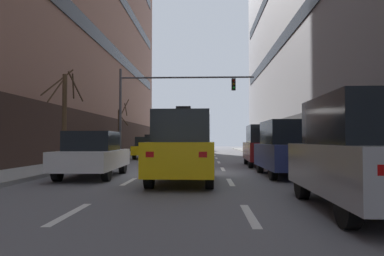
{
  "coord_description": "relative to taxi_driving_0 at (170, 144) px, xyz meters",
  "views": [
    {
      "loc": [
        0.84,
        -14.43,
        1.34
      ],
      "look_at": [
        -0.44,
        18.98,
        2.46
      ],
      "focal_mm": 33.38,
      "sensor_mm": 36.0,
      "label": 1
    }
  ],
  "objects": [
    {
      "name": "lane_stripe_l1_s8",
      "position": [
        1.56,
        -4.02,
        -0.84
      ],
      "size": [
        0.16,
        2.0,
        0.01
      ],
      "primitive_type": "cube",
      "color": "silver",
      "rests_on": "ground"
    },
    {
      "name": "lane_stripe_l1_s4",
      "position": [
        1.56,
        -24.02,
        -0.84
      ],
      "size": [
        0.16,
        2.0,
        0.01
      ],
      "primitive_type": "cube",
      "color": "silver",
      "rests_on": "ground"
    },
    {
      "name": "traffic_signal_0",
      "position": [
        0.88,
        -15.13,
        3.63
      ],
      "size": [
        9.64,
        0.35,
        6.33
      ],
      "color": "#4C4C51",
      "rests_on": "sidewalk_left"
    },
    {
      "name": "lane_stripe_l1_s5",
      "position": [
        1.56,
        -19.02,
        -0.84
      ],
      "size": [
        0.16,
        2.0,
        0.01
      ],
      "primitive_type": "cube",
      "color": "silver",
      "rests_on": "ground"
    },
    {
      "name": "taxi_driving_1",
      "position": [
        3.32,
        -29.21,
        0.26
      ],
      "size": [
        1.99,
        4.61,
        2.41
      ],
      "color": "black",
      "rests_on": "ground"
    },
    {
      "name": "taxi_driving_2",
      "position": [
        3.21,
        -14.44,
        -0.04
      ],
      "size": [
        1.86,
        4.37,
        1.81
      ],
      "color": "black",
      "rests_on": "ground"
    },
    {
      "name": "lane_stripe_l2_s6",
      "position": [
        4.81,
        -14.02,
        -0.84
      ],
      "size": [
        0.16,
        2.0,
        0.01
      ],
      "primitive_type": "cube",
      "color": "silver",
      "rests_on": "ground"
    },
    {
      "name": "lane_stripe_l1_s10",
      "position": [
        1.56,
        5.98,
        -0.84
      ],
      "size": [
        0.16,
        2.0,
        0.01
      ],
      "primitive_type": "cube",
      "color": "silver",
      "rests_on": "ground"
    },
    {
      "name": "lane_stripe_l2_s4",
      "position": [
        4.81,
        -24.02,
        -0.84
      ],
      "size": [
        0.16,
        2.0,
        0.01
      ],
      "primitive_type": "cube",
      "color": "silver",
      "rests_on": "ground"
    },
    {
      "name": "lane_stripe_l1_s6",
      "position": [
        1.56,
        -14.02,
        -0.84
      ],
      "size": [
        0.16,
        2.0,
        0.01
      ],
      "primitive_type": "cube",
      "color": "silver",
      "rests_on": "ground"
    },
    {
      "name": "car_driving_5",
      "position": [
        -0.03,
        -27.71,
        -0.04
      ],
      "size": [
        2.0,
        4.46,
        1.65
      ],
      "color": "black",
      "rests_on": "ground"
    },
    {
      "name": "lane_stripe_l2_s5",
      "position": [
        4.81,
        -19.02,
        -0.84
      ],
      "size": [
        0.16,
        2.0,
        0.01
      ],
      "primitive_type": "cube",
      "color": "silver",
      "rests_on": "ground"
    },
    {
      "name": "car_parked_1",
      "position": [
        7.02,
        -27.14,
        0.17
      ],
      "size": [
        1.84,
        4.26,
        2.05
      ],
      "color": "black",
      "rests_on": "ground"
    },
    {
      "name": "street_tree_0",
      "position": [
        -2.74,
        -23.64,
        1.71
      ],
      "size": [
        1.95,
        1.94,
        4.82
      ],
      "color": "#4C3823",
      "rests_on": "sidewalk_left"
    },
    {
      "name": "street_tree_1",
      "position": [
        -2.71,
        -12.67,
        1.19
      ],
      "size": [
        0.87,
        1.37,
        4.43
      ],
      "color": "#4C3823",
      "rests_on": "sidewalk_left"
    },
    {
      "name": "lane_stripe_l1_s2",
      "position": [
        1.56,
        -34.02,
        -0.84
      ],
      "size": [
        0.16,
        2.0,
        0.01
      ],
      "primitive_type": "cube",
      "color": "silver",
      "rests_on": "ground"
    },
    {
      "name": "sidewalk_right",
      "position": [
        9.36,
        -26.02,
        -0.78
      ],
      "size": [
        2.57,
        80.0,
        0.14
      ],
      "primitive_type": "cube",
      "color": "gray",
      "rests_on": "ground"
    },
    {
      "name": "lane_stripe_l2_s7",
      "position": [
        4.81,
        -9.02,
        -0.84
      ],
      "size": [
        0.16,
        2.0,
        0.01
      ],
      "primitive_type": "cube",
      "color": "silver",
      "rests_on": "ground"
    },
    {
      "name": "lane_stripe_l2_s9",
      "position": [
        4.81,
        0.98,
        -0.84
      ],
      "size": [
        0.16,
        2.0,
        0.01
      ],
      "primitive_type": "cube",
      "color": "silver",
      "rests_on": "ground"
    },
    {
      "name": "car_parked_2",
      "position": [
        7.02,
        -21.93,
        0.2
      ],
      "size": [
        1.93,
        4.38,
        2.1
      ],
      "color": "black",
      "rests_on": "ground"
    },
    {
      "name": "ground_plane",
      "position": [
        3.18,
        -26.02,
        -0.85
      ],
      "size": [
        120.0,
        120.0,
        0.0
      ],
      "primitive_type": "plane",
      "color": "slate"
    },
    {
      "name": "taxi_driving_4",
      "position": [
        3.2,
        3.96,
        0.21
      ],
      "size": [
        1.88,
        4.4,
        2.3
      ],
      "color": "black",
      "rests_on": "ground"
    },
    {
      "name": "lane_stripe_l2_s8",
      "position": [
        4.81,
        -4.02,
        -0.84
      ],
      "size": [
        0.16,
        2.0,
        0.01
      ],
      "primitive_type": "cube",
      "color": "silver",
      "rests_on": "ground"
    },
    {
      "name": "pedestrian_0",
      "position": [
        9.11,
        -16.6,
        0.22
      ],
      "size": [
        0.52,
        0.26,
        1.62
      ],
      "color": "brown",
      "rests_on": "sidewalk_right"
    },
    {
      "name": "lane_stripe_l2_s10",
      "position": [
        4.81,
        5.98,
        -0.84
      ],
      "size": [
        0.16,
        2.0,
        0.01
      ],
      "primitive_type": "cube",
      "color": "silver",
      "rests_on": "ground"
    },
    {
      "name": "lane_stripe_l2_s3",
      "position": [
        4.81,
        -29.02,
        -0.84
      ],
      "size": [
        0.16,
        2.0,
        0.01
      ],
      "primitive_type": "cube",
      "color": "silver",
      "rests_on": "ground"
    },
    {
      "name": "taxi_driving_0",
      "position": [
        0.0,
        0.0,
        0.0
      ],
      "size": [
        1.99,
        4.61,
        1.91
      ],
      "color": "black",
      "rests_on": "ground"
    },
    {
      "name": "taxi_driving_6",
      "position": [
        -0.14,
        -14.91,
        -0.08
      ],
      "size": [
        1.84,
        4.2,
        1.73
      ],
      "color": "black",
      "rests_on": "ground"
    },
    {
      "name": "car_parked_0",
      "position": [
        7.02,
        -33.58,
        0.24
      ],
      "size": [
        1.97,
        4.53,
        2.18
      ],
      "color": "black",
      "rests_on": "ground"
    },
    {
      "name": "sidewalk_left",
      "position": [
        -2.99,
        -26.02,
        -0.78
      ],
      "size": [
        2.57,
        80.0,
        0.14
      ],
      "primitive_type": "cube",
      "color": "gray",
      "rests_on": "ground"
    },
    {
      "name": "lane_stripe_l2_s2",
      "position": [
        4.81,
        -34.02,
        -0.84
      ],
      "size": [
        0.16,
        2.0,
        0.01
      ],
      "primitive_type": "cube",
      "color": "silver",
      "rests_on": "ground"
    },
    {
      "name": "lane_stripe_l1_s7",
      "position": [
        1.56,
        -9.02,
        -0.84
      ],
      "size": [
        0.16,
        2.0,
        0.01
      ],
      "primitive_type": "cube",
      "color": "silver",
      "rests_on": "ground"
    },
    {
      "name": "taxi_driving_3",
      "position": [
        3.25,
        -5.09,
        0.25
      ],
      "size": [
        2.02,
        4.59,
        2.38
      ],
      "color": "black",
      "rests_on": "ground"
    },
    {
      "name": "lane_stripe_l1_s3",
      "position": [
        1.56,
        -29.02,
        -0.84
      ],
      "size": [
        0.16,
        2.0,
        0.01
      ],
      "primitive_type": "cube",
      "color": "silver",
      "rests_on": "ground"
    },
    {
      "name": "lane_stripe_l1_s9",
      "position": [
        1.56,
        0.98,
        -0.84
      ],
      "size": [
        0.16,
        2.0,
        0.01
      ],
      "primitive_type": "cube",
      "color": "silver",
      "rests_on": "ground"
    }
  ]
}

